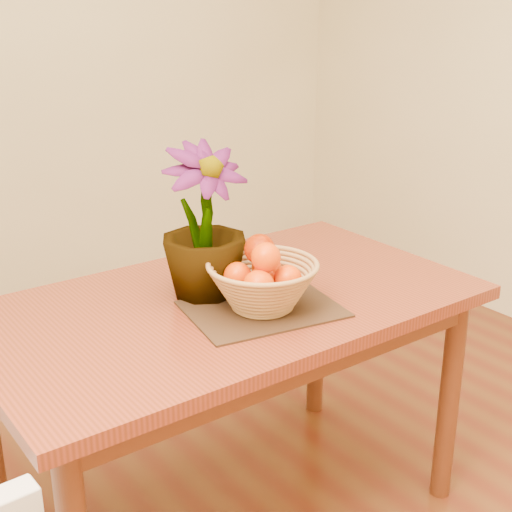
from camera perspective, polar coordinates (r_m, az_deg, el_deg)
table at (r=2.05m, az=-2.21°, el=-5.63°), size 1.40×0.80×0.75m
placemat at (r=1.94m, az=0.52°, el=-4.26°), size 0.45×0.37×0.01m
wicker_basket at (r=1.91m, az=0.53°, el=-2.51°), size 0.30×0.30×0.12m
orange_pile at (r=1.90m, az=0.49°, el=-0.85°), size 0.18×0.18×0.15m
potted_plant at (r=1.97m, az=-4.21°, el=2.69°), size 0.25×0.25×0.43m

